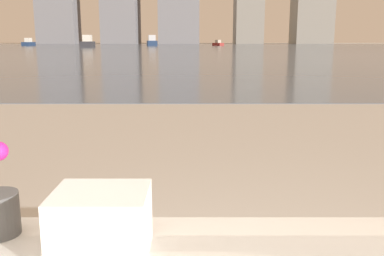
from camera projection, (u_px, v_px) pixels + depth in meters
name	position (u px, v px, depth m)	size (l,w,h in m)	color
towel_stack	(102.00, 223.00, 1.04)	(0.23, 0.19, 0.16)	white
harbor_water	(194.00, 47.00, 61.05)	(180.00, 110.00, 0.01)	slate
harbor_boat_2	(88.00, 43.00, 62.30)	(2.02, 4.78, 1.75)	#2D2D33
harbor_boat_3	(29.00, 43.00, 77.94)	(1.29, 3.72, 1.39)	navy
harbor_boat_4	(153.00, 42.00, 79.23)	(2.45, 5.32, 1.92)	navy
harbor_boat_5	(219.00, 44.00, 79.82)	(2.12, 2.90, 1.04)	maroon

